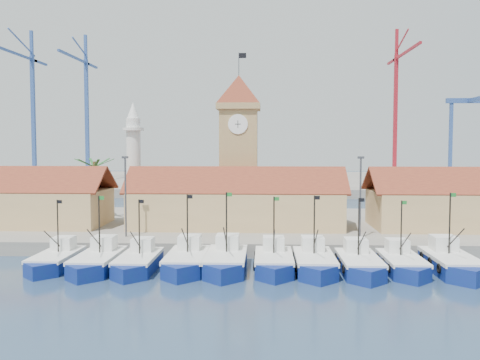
{
  "coord_description": "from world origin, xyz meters",
  "views": [
    {
      "loc": [
        3.53,
        -46.73,
        11.72
      ],
      "look_at": [
        0.53,
        18.0,
        7.51
      ],
      "focal_mm": 40.0,
      "sensor_mm": 36.0,
      "label": 1
    }
  ],
  "objects_px": {
    "boat_0": "(55,261)",
    "minaret": "(134,159)",
    "clock_tower": "(239,144)",
    "boat_5": "(274,263)"
  },
  "relations": [
    {
      "from": "boat_5",
      "to": "clock_tower",
      "type": "xyz_separation_m",
      "value": [
        -4.41,
        23.49,
        11.21
      ]
    },
    {
      "from": "clock_tower",
      "to": "minaret",
      "type": "xyz_separation_m",
      "value": [
        -15.0,
        2.0,
        -2.23
      ]
    },
    {
      "from": "boat_0",
      "to": "minaret",
      "type": "distance_m",
      "value": 27.08
    },
    {
      "from": "boat_0",
      "to": "clock_tower",
      "type": "height_order",
      "value": "clock_tower"
    },
    {
      "from": "minaret",
      "to": "clock_tower",
      "type": "bearing_deg",
      "value": -7.61
    },
    {
      "from": "boat_5",
      "to": "minaret",
      "type": "relative_size",
      "value": 0.59
    },
    {
      "from": "boat_0",
      "to": "clock_tower",
      "type": "bearing_deg",
      "value": 55.16
    },
    {
      "from": "boat_0",
      "to": "boat_5",
      "type": "distance_m",
      "value": 20.76
    },
    {
      "from": "boat_0",
      "to": "boat_5",
      "type": "xyz_separation_m",
      "value": [
        20.76,
        0.0,
        0.04
      ]
    },
    {
      "from": "clock_tower",
      "to": "minaret",
      "type": "relative_size",
      "value": 1.39
    }
  ]
}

